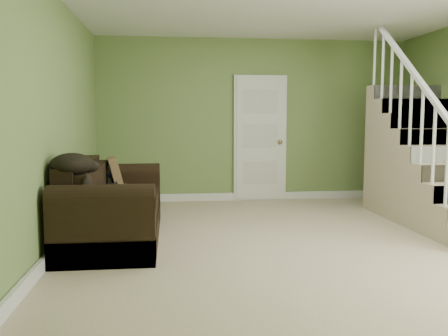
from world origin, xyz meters
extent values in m
cube|color=tan|center=(0.00, 0.00, 0.00)|extent=(5.00, 5.50, 0.01)
cube|color=olive|center=(0.00, 2.75, 1.30)|extent=(5.00, 0.04, 2.60)
cube|color=olive|center=(-2.50, 0.00, 1.30)|extent=(0.04, 5.50, 2.60)
cube|color=white|center=(0.00, 2.72, 0.06)|extent=(5.00, 0.04, 0.12)
cube|color=white|center=(-2.47, 0.00, 0.06)|extent=(0.04, 5.50, 0.12)
cube|color=white|center=(0.10, 2.71, 1.01)|extent=(0.86, 0.05, 2.02)
cube|color=white|center=(0.10, 2.69, 1.00)|extent=(0.78, 0.04, 1.96)
sphere|color=olive|center=(0.42, 2.65, 0.95)|extent=(0.07, 0.07, 0.07)
cylinder|color=white|center=(1.55, -0.19, 0.85)|extent=(0.04, 0.04, 0.90)
cylinder|color=white|center=(1.55, 0.08, 1.05)|extent=(0.04, 0.04, 0.90)
cylinder|color=white|center=(1.55, 0.35, 1.25)|extent=(0.04, 0.04, 0.90)
cube|color=tan|center=(2.00, 0.62, 0.50)|extent=(1.00, 0.27, 1.00)
cylinder|color=white|center=(1.55, 0.62, 1.45)|extent=(0.04, 0.04, 0.90)
cube|color=tan|center=(2.00, 0.89, 0.60)|extent=(1.00, 0.27, 1.20)
cylinder|color=white|center=(1.55, 0.89, 1.65)|extent=(0.04, 0.04, 0.90)
cube|color=tan|center=(2.00, 1.16, 0.70)|extent=(1.00, 0.27, 1.40)
cylinder|color=white|center=(1.55, 1.16, 1.85)|extent=(0.04, 0.04, 0.90)
cube|color=tan|center=(2.00, 1.43, 0.80)|extent=(1.00, 0.27, 1.60)
cylinder|color=white|center=(1.55, 1.43, 2.05)|extent=(0.04, 0.04, 0.90)
cube|color=tan|center=(2.00, 1.70, 0.90)|extent=(1.00, 0.27, 1.80)
cylinder|color=white|center=(1.55, 1.70, 2.25)|extent=(0.04, 0.04, 0.90)
cube|color=white|center=(1.55, 0.62, 1.90)|extent=(0.06, 2.46, 1.84)
cube|color=black|center=(-1.97, 0.39, 0.13)|extent=(0.95, 2.20, 0.25)
cube|color=black|center=(-1.87, 0.39, 0.36)|extent=(0.72, 1.66, 0.22)
cube|color=black|center=(-1.97, -0.58, 0.31)|extent=(0.95, 0.25, 0.62)
cube|color=black|center=(-1.97, 1.37, 0.31)|extent=(0.95, 0.25, 0.62)
cylinder|color=black|center=(-1.97, -0.58, 0.62)|extent=(0.95, 0.25, 0.25)
cylinder|color=black|center=(-1.97, 1.37, 0.62)|extent=(0.95, 0.25, 0.25)
cube|color=black|center=(-2.35, 0.39, 0.56)|extent=(0.20, 1.70, 0.63)
cube|color=black|center=(-2.19, 0.39, 0.64)|extent=(0.14, 1.64, 0.35)
cube|color=black|center=(-2.17, 1.05, 0.27)|extent=(0.54, 0.54, 0.53)
cylinder|color=silver|center=(-2.24, 0.99, 0.63)|extent=(0.06, 0.06, 0.20)
cylinder|color=#2E60B4|center=(-2.24, 0.99, 0.63)|extent=(0.07, 0.07, 0.05)
cylinder|color=white|center=(-2.24, 0.99, 0.75)|extent=(0.03, 0.03, 0.03)
cylinder|color=silver|center=(-2.11, 1.03, 0.63)|extent=(0.06, 0.06, 0.20)
cylinder|color=#2E60B4|center=(-2.11, 1.03, 0.63)|extent=(0.07, 0.07, 0.05)
cylinder|color=white|center=(-2.11, 1.03, 0.75)|extent=(0.03, 0.03, 0.03)
cylinder|color=silver|center=(-2.17, 1.14, 0.63)|extent=(0.06, 0.06, 0.20)
cylinder|color=#2E60B4|center=(-2.17, 1.14, 0.63)|extent=(0.07, 0.07, 0.05)
cylinder|color=white|center=(-2.17, 1.14, 0.75)|extent=(0.03, 0.03, 0.03)
ellipsoid|color=black|center=(-1.94, 0.30, 0.55)|extent=(0.19, 0.30, 0.16)
ellipsoid|color=white|center=(-1.94, 0.23, 0.52)|extent=(0.10, 0.13, 0.08)
sphere|color=black|center=(-1.94, 0.15, 0.60)|extent=(0.12, 0.12, 0.11)
ellipsoid|color=white|center=(-1.94, 0.10, 0.59)|extent=(0.06, 0.05, 0.05)
cone|color=black|center=(-1.97, 0.15, 0.66)|extent=(0.04, 0.05, 0.05)
cone|color=black|center=(-1.91, 0.15, 0.66)|extent=(0.04, 0.05, 0.05)
cylinder|color=black|center=(-1.86, 0.41, 0.49)|extent=(0.07, 0.22, 0.03)
ellipsoid|color=yellow|center=(-1.71, 0.03, 0.49)|extent=(0.12, 0.17, 0.05)
cube|color=#4F331F|center=(-2.03, 1.04, 0.66)|extent=(0.26, 0.43, 0.41)
ellipsoid|color=black|center=(-2.29, -0.25, 0.90)|extent=(0.43, 0.54, 0.21)
camera|label=1|loc=(-1.35, -4.87, 1.33)|focal=38.00mm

